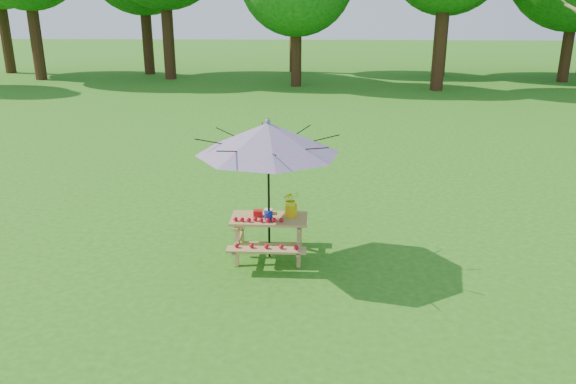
{
  "coord_description": "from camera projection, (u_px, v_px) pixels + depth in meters",
  "views": [
    {
      "loc": [
        -2.93,
        -6.77,
        3.86
      ],
      "look_at": [
        -3.32,
        1.46,
        1.1
      ],
      "focal_mm": 35.0,
      "sensor_mm": 36.0,
      "label": 1
    }
  ],
  "objects": [
    {
      "name": "ground",
      "position": [
        530.0,
        308.0,
        7.51
      ],
      "size": [
        120.0,
        120.0,
        0.0
      ],
      "primitive_type": "plane",
      "color": "#256613",
      "rests_on": "ground"
    },
    {
      "name": "picnic_table",
      "position": [
        269.0,
        238.0,
        8.95
      ],
      "size": [
        1.2,
        1.32,
        0.67
      ],
      "color": "#A9764C",
      "rests_on": "ground"
    },
    {
      "name": "patio_umbrella",
      "position": [
        268.0,
        138.0,
        8.43
      ],
      "size": [
        2.56,
        2.56,
        2.25
      ],
      "color": "black",
      "rests_on": "ground"
    },
    {
      "name": "produce_bins",
      "position": [
        265.0,
        214.0,
        8.84
      ],
      "size": [
        0.32,
        0.43,
        0.13
      ],
      "color": "red",
      "rests_on": "picnic_table"
    },
    {
      "name": "tomatoes_row",
      "position": [
        258.0,
        219.0,
        8.66
      ],
      "size": [
        0.77,
        0.13,
        0.07
      ],
      "primitive_type": null,
      "color": "red",
      "rests_on": "picnic_table"
    },
    {
      "name": "flower_bucket",
      "position": [
        291.0,
        203.0,
        8.83
      ],
      "size": [
        0.29,
        0.26,
        0.42
      ],
      "color": "#E8B70C",
      "rests_on": "picnic_table"
    }
  ]
}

